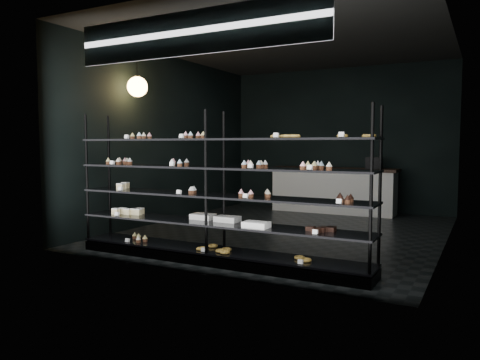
% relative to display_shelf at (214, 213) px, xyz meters
% --- Properties ---
extents(room, '(5.01, 6.01, 3.20)m').
position_rel_display_shelf_xyz_m(room, '(0.01, 2.45, 0.97)').
color(room, black).
rests_on(room, ground).
extents(display_shelf, '(4.00, 0.50, 1.91)m').
position_rel_display_shelf_xyz_m(display_shelf, '(0.00, 0.00, 0.00)').
color(display_shelf, black).
rests_on(display_shelf, room).
extents(signage, '(3.30, 0.05, 0.50)m').
position_rel_display_shelf_xyz_m(signage, '(0.01, -0.48, 2.12)').
color(signage, '#0D1C43').
rests_on(signage, room).
extents(pendant_lamp, '(0.33, 0.33, 0.90)m').
position_rel_display_shelf_xyz_m(pendant_lamp, '(-2.19, 1.17, 1.82)').
color(pendant_lamp, black).
rests_on(pendant_lamp, room).
extents(service_counter, '(2.74, 0.65, 1.23)m').
position_rel_display_shelf_xyz_m(service_counter, '(0.07, 4.95, -0.13)').
color(service_counter, silver).
rests_on(service_counter, room).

